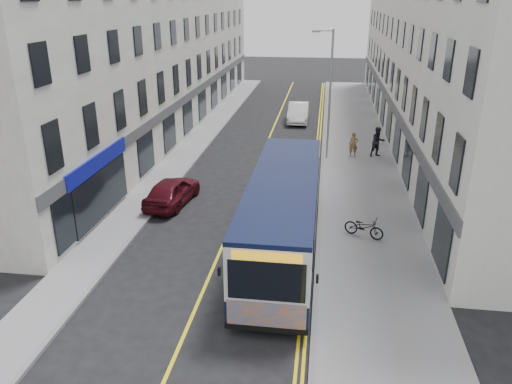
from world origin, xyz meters
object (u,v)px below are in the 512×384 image
(pedestrian_near, at_px, (353,145))
(bicycle, at_px, (364,227))
(pedestrian_far, at_px, (378,142))
(car_maroon, at_px, (172,191))
(city_bus, at_px, (283,213))
(streetlamp, at_px, (329,91))
(car_white, at_px, (298,113))

(pedestrian_near, bearing_deg, bicycle, -87.85)
(pedestrian_far, bearing_deg, car_maroon, -164.63)
(city_bus, xyz_separation_m, pedestrian_near, (3.36, 13.34, -0.88))
(streetlamp, bearing_deg, pedestrian_far, 10.34)
(streetlamp, relative_size, city_bus, 0.71)
(bicycle, bearing_deg, streetlamp, 32.34)
(city_bus, xyz_separation_m, car_white, (-0.75, 22.85, -1.03))
(city_bus, xyz_separation_m, pedestrian_far, (4.90, 13.55, -0.71))
(streetlamp, distance_m, bicycle, 12.00)
(car_maroon, bearing_deg, bicycle, 171.76)
(city_bus, distance_m, bicycle, 3.95)
(bicycle, bearing_deg, city_bus, 140.52)
(car_maroon, bearing_deg, pedestrian_near, -128.41)
(pedestrian_far, distance_m, car_white, 10.88)
(streetlamp, bearing_deg, car_maroon, -131.39)
(streetlamp, bearing_deg, bicycle, -81.19)
(bicycle, bearing_deg, car_maroon, 97.62)
(city_bus, height_order, pedestrian_far, city_bus)
(streetlamp, bearing_deg, city_bus, -97.09)
(streetlamp, distance_m, pedestrian_far, 4.70)
(streetlamp, height_order, car_maroon, streetlamp)
(city_bus, height_order, pedestrian_near, city_bus)
(bicycle, xyz_separation_m, car_maroon, (-9.31, 2.65, 0.13))
(streetlamp, relative_size, pedestrian_far, 4.16)
(pedestrian_near, relative_size, car_maroon, 0.38)
(pedestrian_near, relative_size, car_white, 0.34)
(streetlamp, xyz_separation_m, pedestrian_near, (1.75, 0.39, -3.47))
(pedestrian_near, distance_m, pedestrian_far, 1.56)
(streetlamp, relative_size, car_white, 1.72)
(streetlamp, bearing_deg, pedestrian_near, 12.46)
(car_white, bearing_deg, city_bus, -88.92)
(bicycle, height_order, pedestrian_near, pedestrian_near)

